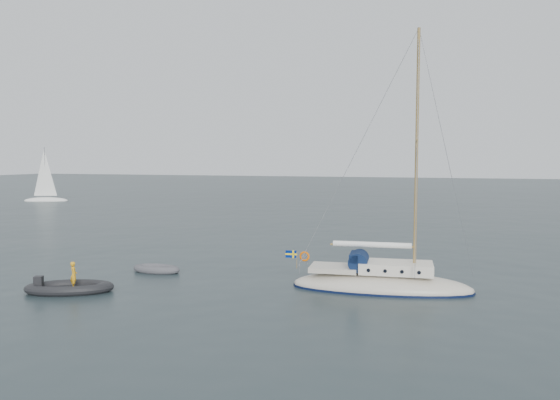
% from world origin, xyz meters
% --- Properties ---
extents(ground, '(300.00, 300.00, 0.00)m').
position_xyz_m(ground, '(0.00, 0.00, 0.00)').
color(ground, black).
rests_on(ground, ground).
extents(sailboat, '(9.01, 2.70, 12.83)m').
position_xyz_m(sailboat, '(3.37, -2.26, 0.97)').
color(sailboat, beige).
rests_on(sailboat, ground).
extents(dinghy, '(2.81, 1.27, 0.40)m').
position_xyz_m(dinghy, '(-9.05, -1.91, 0.18)').
color(dinghy, '#515156').
rests_on(dinghy, ground).
extents(rib, '(4.11, 1.87, 1.47)m').
position_xyz_m(rib, '(-10.64, -7.15, 0.24)').
color(rib, black).
rests_on(rib, ground).
extents(distant_yacht_a, '(6.30, 3.36, 8.34)m').
position_xyz_m(distant_yacht_a, '(-50.14, 36.98, 3.57)').
color(distant_yacht_a, white).
rests_on(distant_yacht_a, ground).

